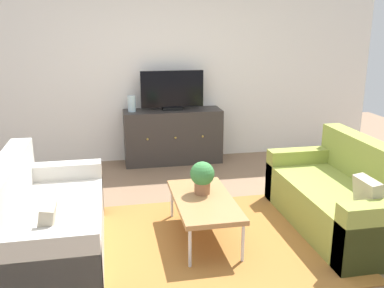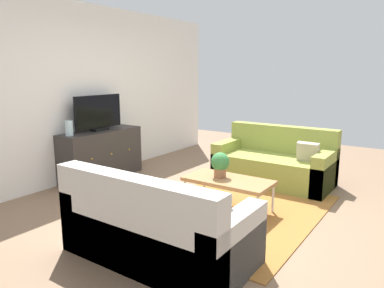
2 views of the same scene
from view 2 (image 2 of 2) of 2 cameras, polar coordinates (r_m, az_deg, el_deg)
The scene contains 10 objects.
ground_plane at distance 4.60m, azimuth 4.91°, elevation -10.12°, with size 10.00×10.00×0.00m, color #84664C.
wall_back at distance 5.96m, azimuth -16.88°, elevation 7.73°, with size 6.40×0.12×2.70m, color white.
area_rug at distance 4.53m, azimuth 6.59°, elevation -10.42°, with size 2.50×1.90×0.01m, color #9E662D.
couch_left_side at distance 3.34m, azimuth -5.97°, elevation -13.44°, with size 0.87×1.70×0.85m.
couch_right_side at distance 5.71m, azimuth 13.03°, elevation -3.07°, with size 0.87×1.70×0.85m.
coffee_table at distance 4.45m, azimuth 5.72°, elevation -5.86°, with size 0.53×1.06×0.40m.
potted_plant at distance 4.47m, azimuth 4.46°, elevation -3.08°, with size 0.23×0.23×0.31m.
tv_console at distance 5.93m, azimuth -14.06°, elevation -1.59°, with size 1.38×0.47×0.77m.
flat_screen_tv at distance 5.84m, azimuth -14.51°, elevation 4.73°, with size 0.88×0.16×0.55m.
glass_vase at distance 5.49m, azimuth -18.76°, elevation 2.37°, with size 0.11×0.11×0.22m, color silver.
Camera 2 is at (-3.73, -2.09, 1.69)m, focal length 33.93 mm.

